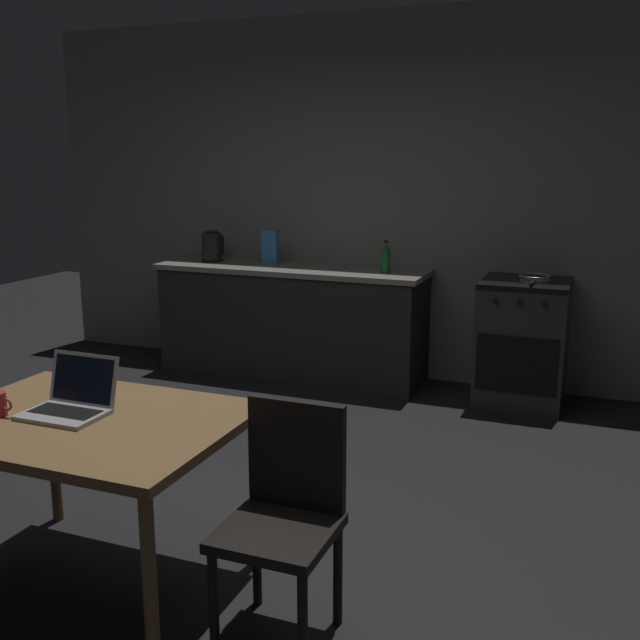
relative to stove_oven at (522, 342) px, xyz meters
name	(u,v)px	position (x,y,z in m)	size (l,w,h in m)	color
ground_plane	(212,513)	(-1.22, -2.31, -0.45)	(12.00, 12.00, 0.00)	black
back_wall	(413,200)	(-0.92, 0.35, 0.96)	(6.40, 0.10, 2.81)	gray
kitchen_counter	(292,321)	(-1.79, 0.00, 0.00)	(2.16, 0.64, 0.89)	#282623
stove_oven	(522,342)	(0.00, 0.00, 0.00)	(0.60, 0.62, 0.89)	#2D2D30
dining_table	(87,434)	(-1.34, -3.03, 0.22)	(1.20, 0.90, 0.74)	brown
chair	(286,506)	(-0.49, -3.00, 0.05)	(0.40, 0.40, 0.87)	black
laptop	(70,403)	(-1.43, -3.02, 0.34)	(0.32, 0.28, 0.22)	#99999E
electric_kettle	(212,247)	(-2.50, 0.00, 0.57)	(0.19, 0.17, 0.25)	black
bottle	(386,258)	(-1.01, -0.05, 0.56)	(0.07, 0.07, 0.24)	#19592D
frying_pan	(535,278)	(0.06, -0.03, 0.47)	(0.22, 0.39, 0.05)	gray
cereal_box	(270,247)	(-1.99, 0.02, 0.58)	(0.13, 0.05, 0.27)	#3372B2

